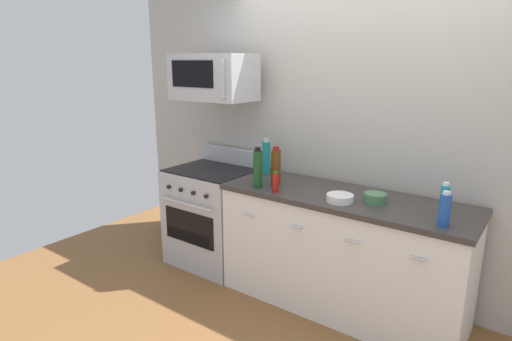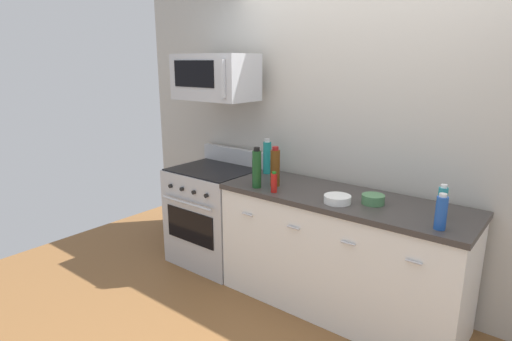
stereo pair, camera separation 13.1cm
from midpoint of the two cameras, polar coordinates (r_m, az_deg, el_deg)
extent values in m
plane|color=brown|center=(3.57, 9.98, -17.55)|extent=(5.96, 5.96, 0.00)
cube|color=#B7B2A8|center=(3.45, 14.02, 5.23)|extent=(4.97, 0.10, 2.70)
cube|color=white|center=(3.36, 10.31, -11.17)|extent=(1.85, 0.62, 0.88)
cube|color=#383330|center=(3.18, 10.69, -3.69)|extent=(1.88, 0.65, 0.04)
cube|color=black|center=(3.33, 7.74, -19.01)|extent=(1.85, 0.02, 0.10)
cylinder|color=silver|center=(3.31, -2.15, -6.02)|extent=(0.10, 0.02, 0.02)
cylinder|color=silver|center=(3.08, 4.23, -7.68)|extent=(0.10, 0.02, 0.02)
cylinder|color=silver|center=(2.89, 11.60, -9.47)|extent=(0.10, 0.02, 0.02)
cylinder|color=silver|center=(2.76, 19.90, -11.28)|extent=(0.10, 0.02, 0.02)
cube|color=#B7BABF|center=(4.04, -6.75, -6.24)|extent=(0.76, 0.64, 0.91)
cube|color=black|center=(3.83, -10.07, -7.66)|extent=(0.58, 0.01, 0.30)
cylinder|color=#B7BABF|center=(3.73, -10.57, -4.52)|extent=(0.61, 0.02, 0.02)
cube|color=#B7BABF|center=(4.09, -4.22, 1.93)|extent=(0.76, 0.06, 0.16)
cube|color=black|center=(3.90, -6.96, 0.10)|extent=(0.73, 0.61, 0.01)
cylinder|color=black|center=(3.87, -12.73, -2.20)|extent=(0.04, 0.02, 0.04)
cylinder|color=black|center=(3.76, -11.20, -2.61)|extent=(0.04, 0.02, 0.04)
cylinder|color=black|center=(3.66, -9.57, -3.04)|extent=(0.04, 0.02, 0.04)
cylinder|color=black|center=(3.55, -7.85, -3.50)|extent=(0.04, 0.02, 0.04)
cube|color=#B7BABF|center=(3.81, -6.83, 12.47)|extent=(0.74, 0.40, 0.40)
cube|color=black|center=(3.71, -9.73, 12.81)|extent=(0.48, 0.01, 0.22)
cube|color=#B7BABF|center=(3.45, -5.65, 12.29)|extent=(0.02, 0.04, 0.30)
cylinder|color=#1E4CA5|center=(2.74, 23.01, -5.04)|extent=(0.07, 0.07, 0.20)
cylinder|color=silver|center=(2.70, 23.24, -2.83)|extent=(0.04, 0.04, 0.02)
cylinder|color=#B21914|center=(3.19, 1.52, -1.67)|extent=(0.05, 0.05, 0.15)
cylinder|color=#19721E|center=(3.17, 1.52, -0.28)|extent=(0.03, 0.03, 0.01)
cylinder|color=#59330F|center=(3.33, 1.59, 0.34)|extent=(0.08, 0.08, 0.29)
cylinder|color=maroon|center=(3.29, 1.61, 3.04)|extent=(0.05, 0.05, 0.03)
cylinder|color=#19471E|center=(3.28, -0.90, 0.16)|extent=(0.07, 0.07, 0.29)
cylinder|color=black|center=(3.25, -0.91, 2.92)|extent=(0.05, 0.05, 0.03)
cylinder|color=teal|center=(2.92, 23.02, -3.80)|extent=(0.06, 0.06, 0.20)
cylinder|color=white|center=(2.89, 23.24, -1.71)|extent=(0.04, 0.04, 0.02)
cylinder|color=#197F7A|center=(3.71, 0.38, 1.76)|extent=(0.07, 0.07, 0.28)
cylinder|color=beige|center=(3.68, 0.39, 4.11)|extent=(0.05, 0.05, 0.03)
cylinder|color=white|center=(3.02, 10.11, -3.72)|extent=(0.19, 0.19, 0.05)
torus|color=white|center=(3.02, 10.13, -3.32)|extent=(0.19, 0.19, 0.01)
cylinder|color=white|center=(3.03, 10.09, -4.13)|extent=(0.11, 0.11, 0.01)
cylinder|color=#477A4C|center=(3.06, 14.70, -3.62)|extent=(0.16, 0.16, 0.07)
torus|color=#477A4C|center=(3.05, 14.73, -3.10)|extent=(0.16, 0.16, 0.01)
cylinder|color=#477A4C|center=(3.07, 14.66, -4.12)|extent=(0.09, 0.09, 0.01)
camera|label=1|loc=(0.07, -91.07, -0.28)|focal=29.45mm
camera|label=2|loc=(0.07, 88.93, 0.28)|focal=29.45mm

